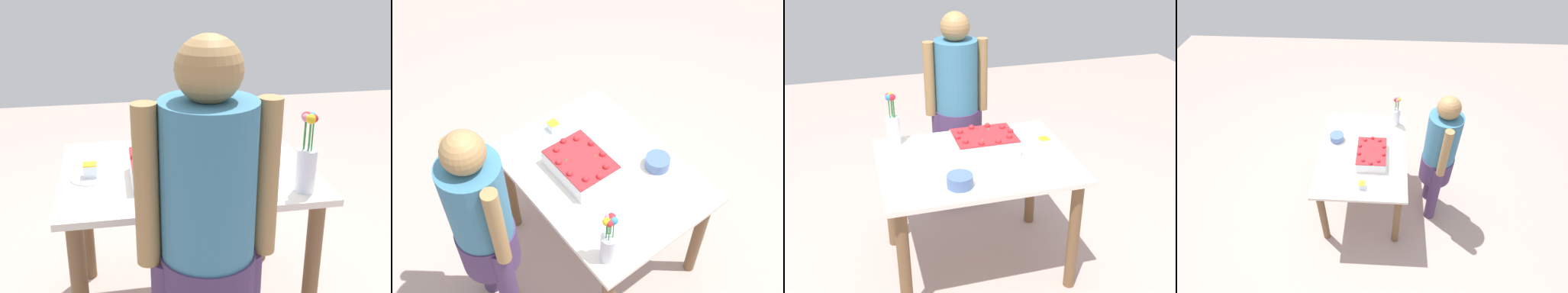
# 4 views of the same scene
# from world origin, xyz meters

# --- Properties ---
(ground_plane) EXTENTS (8.00, 8.00, 0.00)m
(ground_plane) POSITION_xyz_m (0.00, 0.00, 0.00)
(ground_plane) COLOR #B0958C
(dining_table) EXTENTS (1.15, 0.86, 0.77)m
(dining_table) POSITION_xyz_m (0.00, 0.00, 0.63)
(dining_table) COLOR silver
(dining_table) RESTS_ON ground_plane
(sheet_cake) EXTENTS (0.37, 0.28, 0.13)m
(sheet_cake) POSITION_xyz_m (0.08, 0.09, 0.83)
(sheet_cake) COLOR white
(sheet_cake) RESTS_ON dining_table
(serving_plate_with_slice) EXTENTS (0.18, 0.18, 0.07)m
(serving_plate_with_slice) POSITION_xyz_m (0.44, 0.03, 0.79)
(serving_plate_with_slice) COLOR white
(serving_plate_with_slice) RESTS_ON dining_table
(cake_knife) EXTENTS (0.16, 0.15, 0.00)m
(cake_knife) POSITION_xyz_m (-0.41, -0.19, 0.78)
(cake_knife) COLOR silver
(cake_knife) RESTS_ON dining_table
(flower_vase) EXTENTS (0.08, 0.08, 0.34)m
(flower_vase) POSITION_xyz_m (-0.44, 0.32, 0.91)
(flower_vase) COLOR silver
(flower_vase) RESTS_ON dining_table
(fruit_bowl) EXTENTS (0.14, 0.14, 0.07)m
(fruit_bowl) POSITION_xyz_m (-0.16, -0.27, 0.81)
(fruit_bowl) COLOR #4B679D
(fruit_bowl) RESTS_ON dining_table
(person_standing) EXTENTS (0.45, 0.31, 1.49)m
(person_standing) POSITION_xyz_m (0.05, 0.73, 0.85)
(person_standing) COLOR #47315B
(person_standing) RESTS_ON ground_plane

